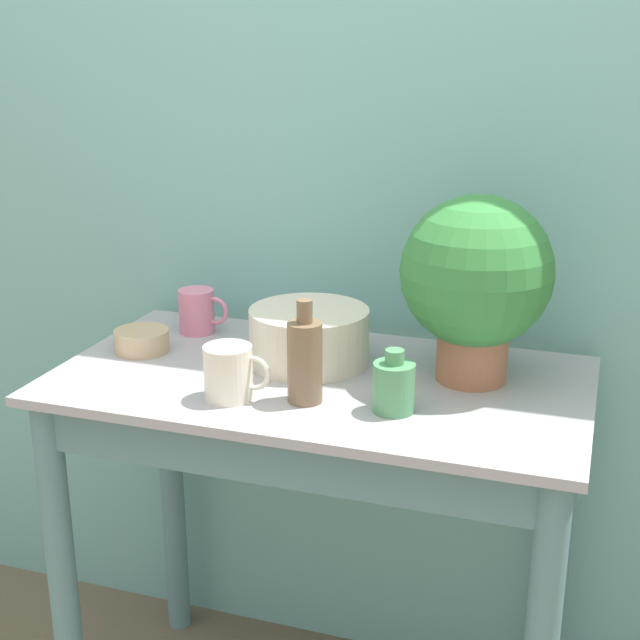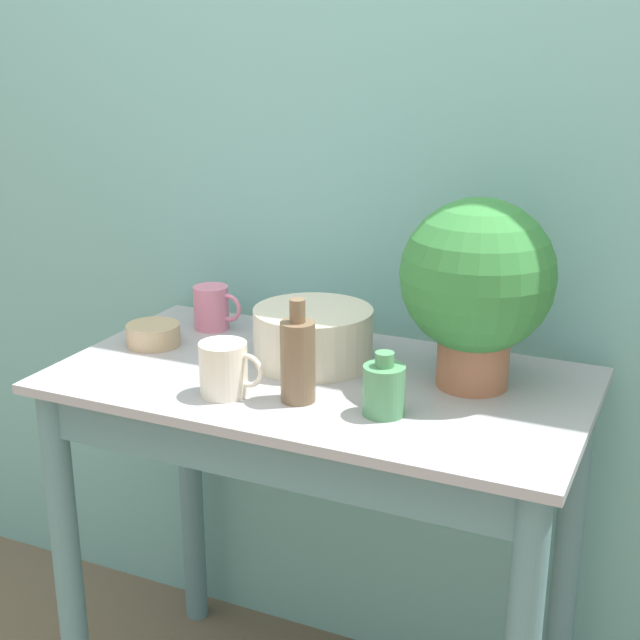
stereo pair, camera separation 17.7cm
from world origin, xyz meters
The scene contains 9 objects.
wall_back centered at (0.00, 0.65, 1.20)m, with size 6.00×0.05×2.40m.
counter_table centered at (0.00, 0.27, 0.67)m, with size 1.08×0.59×0.88m.
potted_plant centered at (0.29, 0.38, 1.10)m, with size 0.30×0.30×0.37m.
bowl_wash_large centered at (-0.05, 0.36, 0.94)m, with size 0.25×0.25×0.12m.
bottle_tall centered at (0.01, 0.17, 0.97)m, with size 0.07×0.07×0.20m.
bottle_short centered at (0.18, 0.17, 0.93)m, with size 0.08×0.08×0.12m.
mug_pink centered at (-0.36, 0.47, 0.94)m, with size 0.12×0.08×0.10m.
mug_cream centered at (-0.13, 0.13, 0.94)m, with size 0.13×0.09×0.10m.
bowl_small_tan centered at (-0.42, 0.31, 0.91)m, with size 0.12×0.12×0.05m.
Camera 2 is at (0.70, -1.24, 1.55)m, focal length 50.00 mm.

